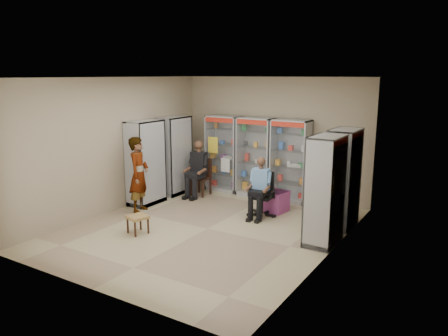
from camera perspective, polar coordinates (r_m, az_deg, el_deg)
The scene contains 18 objects.
floor at distance 8.92m, azimuth -2.15°, elevation -7.91°, with size 6.00×6.00×0.00m, color tan.
room_shell at distance 8.45m, azimuth -2.26°, elevation 4.73°, with size 5.02×6.02×3.01m.
cabinet_back_left at distance 11.56m, azimuth -0.02°, elevation 1.90°, with size 0.90×0.50×2.00m, color #B5B8BC.
cabinet_back_mid at distance 11.10m, azimuth 4.16°, elevation 1.44°, with size 0.90×0.50×2.00m, color #B0B3B8.
cabinet_back_right at distance 10.71m, azimuth 8.67°, elevation 0.93°, with size 0.90×0.50×2.00m, color #9FA0A6.
cabinet_right_far at distance 9.13m, azimuth 15.28°, elevation -1.32°, with size 0.50×0.90×2.00m, color silver.
cabinet_right_near at distance 8.11m, azimuth 13.04°, elevation -2.89°, with size 0.50×0.90×2.00m, color #B3B5BB.
cabinet_left_far at distance 11.34m, azimuth -6.50°, elevation 1.62°, with size 0.50×0.90×2.00m, color #A6A9AD.
cabinet_left_near at distance 10.51m, azimuth -10.20°, elevation 0.67°, with size 0.50×0.90×2.00m, color #A3A7AA.
wooden_chair at distance 11.21m, azimuth -3.07°, elevation -1.21°, with size 0.42×0.42×0.94m, color #321A13.
seated_customer at distance 11.13m, azimuth -3.22°, elevation -0.26°, with size 0.44×0.60×1.34m, color black, non-canonical shape.
office_chair at distance 9.58m, azimuth 4.99°, elevation -3.45°, with size 0.53×0.53×0.98m, color black.
seated_shopkeeper at distance 9.51m, azimuth 4.86°, elevation -2.74°, with size 0.41×0.57×1.25m, color #74BAE6, non-canonical shape.
pink_trunk at distance 10.00m, azimuth 6.72°, elevation -4.33°, with size 0.49×0.48×0.48m, color #B4487B.
tea_glass at distance 9.93m, azimuth 6.47°, elevation -2.74°, with size 0.07×0.07×0.09m, color #542007.
woven_stool_a at distance 8.86m, azimuth 11.74°, elevation -6.84°, with size 0.43×0.43×0.43m, color olive.
woven_stool_b at distance 8.77m, azimuth -11.19°, elevation -7.25°, with size 0.36×0.36×0.36m, color #B57D4C.
standing_man at distance 9.97m, azimuth -11.06°, elevation -0.87°, with size 0.62×0.41×1.71m, color gray.
Camera 1 is at (4.68, -6.95, 3.07)m, focal length 35.00 mm.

